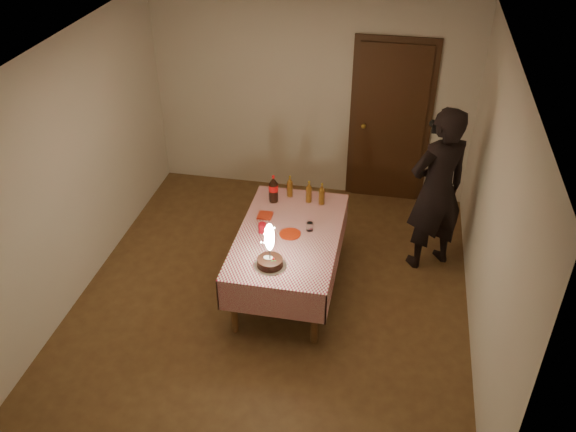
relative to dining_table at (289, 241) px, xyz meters
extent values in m
cube|color=brown|center=(-0.13, -0.14, -0.61)|extent=(4.00, 4.50, 0.01)
cube|color=beige|center=(-0.13, 2.11, 0.69)|extent=(4.00, 0.04, 2.60)
cube|color=beige|center=(-0.13, -2.39, 0.69)|extent=(4.00, 0.04, 2.60)
cube|color=beige|center=(-2.13, -0.14, 0.69)|extent=(0.04, 4.50, 2.60)
cube|color=beige|center=(1.87, -0.14, 0.69)|extent=(0.04, 4.50, 2.60)
cube|color=silver|center=(-0.13, -0.14, 1.99)|extent=(4.00, 4.50, 0.04)
cube|color=#472814|center=(0.87, 2.08, 0.42)|extent=(0.85, 0.05, 2.05)
sphere|color=#B28C33|center=(0.55, 2.03, 0.39)|extent=(0.06, 0.06, 0.06)
cube|color=brown|center=(0.00, 0.00, 0.06)|extent=(0.90, 1.60, 0.04)
cylinder|color=brown|center=(-0.39, -0.74, -0.28)|extent=(0.07, 0.07, 0.65)
cylinder|color=brown|center=(0.39, -0.74, -0.28)|extent=(0.07, 0.07, 0.65)
cylinder|color=brown|center=(-0.39, 0.74, -0.28)|extent=(0.07, 0.07, 0.65)
cylinder|color=brown|center=(0.39, 0.74, -0.28)|extent=(0.07, 0.07, 0.65)
cube|color=white|center=(0.00, 0.00, 0.09)|extent=(1.02, 1.72, 0.01)
cube|color=white|center=(0.00, -0.85, -0.09)|extent=(1.02, 0.01, 0.34)
cube|color=white|center=(0.00, 0.85, -0.09)|extent=(1.02, 0.01, 0.34)
cube|color=white|center=(-0.50, 0.00, -0.09)|extent=(0.01, 1.72, 0.34)
cube|color=white|center=(0.50, 0.00, -0.09)|extent=(0.01, 1.72, 0.34)
cylinder|color=white|center=(-0.07, -0.55, 0.10)|extent=(0.30, 0.30, 0.01)
cylinder|color=black|center=(-0.07, -0.55, 0.14)|extent=(0.24, 0.24, 0.07)
cylinder|color=white|center=(-0.09, -0.53, 0.18)|extent=(0.07, 0.07, 0.00)
sphere|color=red|center=(-0.04, -0.56, 0.19)|extent=(0.02, 0.02, 0.02)
cube|color=#19721E|center=(-0.02, -0.57, 0.18)|extent=(0.02, 0.01, 0.00)
cube|color=#19721E|center=(-0.05, -0.57, 0.18)|extent=(0.01, 0.02, 0.00)
cylinder|color=#262628|center=(-0.07, -0.55, 0.24)|extent=(0.01, 0.01, 0.12)
ellipsoid|color=#FFF2BF|center=(-0.07, -0.55, 0.43)|extent=(0.09, 0.09, 0.29)
sphere|color=white|center=(-0.07, -0.55, 0.32)|extent=(0.04, 0.04, 0.04)
cylinder|color=red|center=(0.01, -0.01, 0.10)|extent=(0.22, 0.22, 0.01)
cylinder|color=#B60C19|center=(-0.27, -0.02, 0.15)|extent=(0.08, 0.08, 0.10)
cylinder|color=silver|center=(0.20, 0.10, 0.14)|extent=(0.07, 0.07, 0.09)
cube|color=#B02A14|center=(-0.31, 0.26, 0.11)|extent=(0.15, 0.15, 0.02)
cylinder|color=black|center=(-0.28, 0.57, 0.21)|extent=(0.10, 0.10, 0.22)
cylinder|color=red|center=(-0.28, 0.57, 0.27)|extent=(0.10, 0.10, 0.07)
cone|color=black|center=(-0.28, 0.57, 0.36)|extent=(0.10, 0.10, 0.08)
cylinder|color=red|center=(-0.28, 0.57, 0.40)|extent=(0.03, 0.03, 0.02)
cylinder|color=#5C370F|center=(-0.13, 0.70, 0.19)|extent=(0.06, 0.06, 0.18)
cone|color=#5C370F|center=(-0.13, 0.70, 0.31)|extent=(0.06, 0.06, 0.06)
cylinder|color=olive|center=(-0.13, 0.70, 0.34)|extent=(0.02, 0.02, 0.02)
cylinder|color=#5C370F|center=(0.24, 0.61, 0.19)|extent=(0.06, 0.06, 0.18)
cone|color=#5C370F|center=(0.24, 0.61, 0.31)|extent=(0.06, 0.06, 0.06)
cylinder|color=olive|center=(0.24, 0.61, 0.34)|extent=(0.02, 0.02, 0.02)
cylinder|color=#5C370F|center=(0.10, 0.63, 0.19)|extent=(0.06, 0.06, 0.18)
cone|color=#5C370F|center=(0.10, 0.63, 0.31)|extent=(0.06, 0.06, 0.06)
cylinder|color=olive|center=(0.10, 0.63, 0.34)|extent=(0.02, 0.02, 0.02)
imported|color=black|center=(1.44, 0.74, 0.33)|extent=(0.82, 0.75, 1.88)
cube|color=black|center=(1.37, 0.85, 1.00)|extent=(0.16, 0.15, 0.10)
cylinder|color=black|center=(1.33, 0.92, 1.00)|extent=(0.11, 0.11, 0.08)
camera|label=1|loc=(0.96, -4.92, 3.65)|focal=38.00mm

